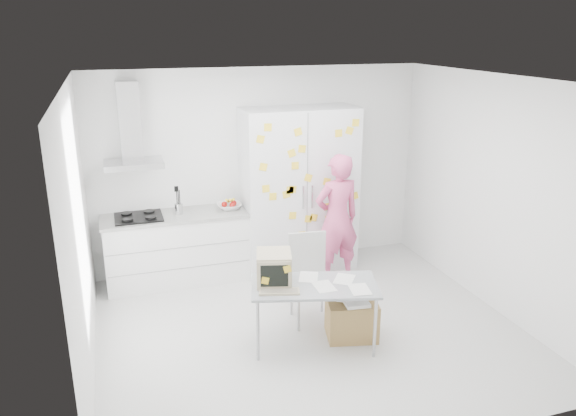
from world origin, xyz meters
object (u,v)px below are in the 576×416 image
object	(u,v)px
desk	(289,276)
chair	(309,272)
person	(337,219)
cardboard_box	(352,318)

from	to	relation	value
desk	chair	distance (m)	0.63
desk	person	bearing A→B (deg)	65.67
person	desk	bearing A→B (deg)	44.22
chair	cardboard_box	xyz separation A→B (m)	(0.30, -0.52, -0.35)
person	desk	distance (m)	1.68
cardboard_box	chair	bearing A→B (deg)	119.59
desk	chair	bearing A→B (deg)	64.51
desk	cardboard_box	bearing A→B (deg)	9.20
person	chair	distance (m)	1.12
cardboard_box	desk	bearing A→B (deg)	174.11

